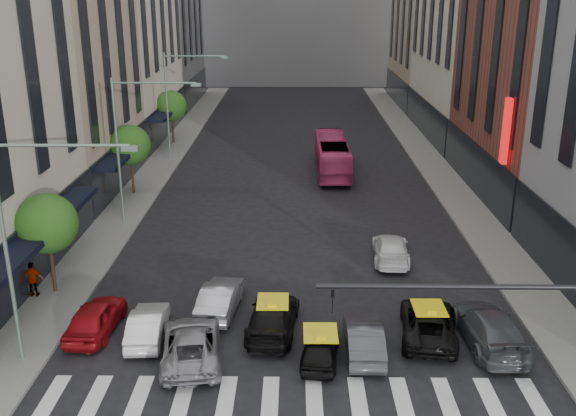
{
  "coord_description": "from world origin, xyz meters",
  "views": [
    {
      "loc": [
        -0.14,
        -18.18,
        14.12
      ],
      "look_at": [
        -0.46,
        11.38,
        4.0
      ],
      "focal_mm": 40.0,
      "sensor_mm": 36.0,
      "label": 1
    }
  ],
  "objects_px": {
    "car_white_front": "(148,325)",
    "car_red": "(96,317)",
    "streetlamp_mid": "(132,132)",
    "streetlamp_far": "(178,92)",
    "taxi_left": "(273,317)",
    "taxi_center": "(320,347)",
    "streetlamp_near": "(27,223)",
    "bus": "(332,155)",
    "pedestrian_far": "(33,279)"
  },
  "relations": [
    {
      "from": "taxi_left",
      "to": "pedestrian_far",
      "type": "relative_size",
      "value": 2.81
    },
    {
      "from": "car_red",
      "to": "taxi_left",
      "type": "xyz_separation_m",
      "value": [
        7.64,
        0.16,
        -0.01
      ]
    },
    {
      "from": "car_red",
      "to": "pedestrian_far",
      "type": "distance_m",
      "value": 5.01
    },
    {
      "from": "taxi_center",
      "to": "car_red",
      "type": "bearing_deg",
      "value": -6.01
    },
    {
      "from": "taxi_left",
      "to": "taxi_center",
      "type": "xyz_separation_m",
      "value": [
        1.96,
        -2.28,
        -0.1
      ]
    },
    {
      "from": "streetlamp_mid",
      "to": "streetlamp_far",
      "type": "relative_size",
      "value": 1.0
    },
    {
      "from": "streetlamp_near",
      "to": "taxi_left",
      "type": "relative_size",
      "value": 1.84
    },
    {
      "from": "bus",
      "to": "streetlamp_far",
      "type": "bearing_deg",
      "value": -17.56
    },
    {
      "from": "car_white_front",
      "to": "taxi_left",
      "type": "bearing_deg",
      "value": -176.52
    },
    {
      "from": "streetlamp_mid",
      "to": "pedestrian_far",
      "type": "bearing_deg",
      "value": -103.63
    },
    {
      "from": "car_red",
      "to": "car_white_front",
      "type": "height_order",
      "value": "car_red"
    },
    {
      "from": "taxi_left",
      "to": "taxi_center",
      "type": "height_order",
      "value": "taxi_left"
    },
    {
      "from": "streetlamp_mid",
      "to": "car_red",
      "type": "distance_m",
      "value": 14.69
    },
    {
      "from": "pedestrian_far",
      "to": "streetlamp_far",
      "type": "bearing_deg",
      "value": -96.44
    },
    {
      "from": "taxi_left",
      "to": "pedestrian_far",
      "type": "xyz_separation_m",
      "value": [
        -11.54,
        2.98,
        0.31
      ]
    },
    {
      "from": "taxi_left",
      "to": "taxi_center",
      "type": "bearing_deg",
      "value": 136.25
    },
    {
      "from": "car_white_front",
      "to": "pedestrian_far",
      "type": "xyz_separation_m",
      "value": [
        -6.26,
        3.62,
        0.37
      ]
    },
    {
      "from": "streetlamp_far",
      "to": "taxi_center",
      "type": "relative_size",
      "value": 2.52
    },
    {
      "from": "bus",
      "to": "car_white_front",
      "type": "bearing_deg",
      "value": 70.09
    },
    {
      "from": "car_red",
      "to": "bus",
      "type": "distance_m",
      "value": 28.22
    },
    {
      "from": "streetlamp_mid",
      "to": "bus",
      "type": "bearing_deg",
      "value": 43.01
    },
    {
      "from": "streetlamp_far",
      "to": "car_red",
      "type": "distance_m",
      "value": 30.16
    },
    {
      "from": "car_white_front",
      "to": "taxi_left",
      "type": "xyz_separation_m",
      "value": [
        5.29,
        0.65,
        0.06
      ]
    },
    {
      "from": "taxi_left",
      "to": "taxi_center",
      "type": "distance_m",
      "value": 3.01
    },
    {
      "from": "car_white_front",
      "to": "taxi_center",
      "type": "height_order",
      "value": "car_white_front"
    },
    {
      "from": "streetlamp_mid",
      "to": "streetlamp_far",
      "type": "height_order",
      "value": "same"
    },
    {
      "from": "streetlamp_mid",
      "to": "bus",
      "type": "xyz_separation_m",
      "value": [
        12.92,
        12.05,
        -4.48
      ]
    },
    {
      "from": "streetlamp_near",
      "to": "taxi_center",
      "type": "bearing_deg",
      "value": 1.03
    },
    {
      "from": "car_red",
      "to": "taxi_center",
      "type": "relative_size",
      "value": 1.19
    },
    {
      "from": "streetlamp_mid",
      "to": "pedestrian_far",
      "type": "distance_m",
      "value": 11.9
    },
    {
      "from": "car_white_front",
      "to": "taxi_center",
      "type": "bearing_deg",
      "value": 163.79
    },
    {
      "from": "streetlamp_near",
      "to": "car_white_front",
      "type": "bearing_deg",
      "value": 26.36
    },
    {
      "from": "car_white_front",
      "to": "pedestrian_far",
      "type": "height_order",
      "value": "pedestrian_far"
    },
    {
      "from": "streetlamp_far",
      "to": "pedestrian_far",
      "type": "relative_size",
      "value": 5.17
    },
    {
      "from": "streetlamp_near",
      "to": "streetlamp_mid",
      "type": "bearing_deg",
      "value": 90.0
    },
    {
      "from": "car_red",
      "to": "bus",
      "type": "bearing_deg",
      "value": -110.38
    },
    {
      "from": "streetlamp_mid",
      "to": "streetlamp_far",
      "type": "xyz_separation_m",
      "value": [
        0.0,
        16.0,
        0.0
      ]
    },
    {
      "from": "streetlamp_near",
      "to": "car_white_front",
      "type": "height_order",
      "value": "streetlamp_near"
    },
    {
      "from": "streetlamp_mid",
      "to": "streetlamp_far",
      "type": "distance_m",
      "value": 16.0
    },
    {
      "from": "car_red",
      "to": "bus",
      "type": "height_order",
      "value": "bus"
    },
    {
      "from": "streetlamp_mid",
      "to": "car_white_front",
      "type": "relative_size",
      "value": 2.27
    },
    {
      "from": "taxi_left",
      "to": "bus",
      "type": "distance_m",
      "value": 25.88
    },
    {
      "from": "streetlamp_near",
      "to": "taxi_center",
      "type": "distance_m",
      "value": 12.16
    },
    {
      "from": "taxi_center",
      "to": "bus",
      "type": "relative_size",
      "value": 0.35
    },
    {
      "from": "streetlamp_near",
      "to": "bus",
      "type": "height_order",
      "value": "streetlamp_near"
    },
    {
      "from": "streetlamp_near",
      "to": "car_red",
      "type": "relative_size",
      "value": 2.12
    },
    {
      "from": "streetlamp_mid",
      "to": "taxi_center",
      "type": "relative_size",
      "value": 2.52
    },
    {
      "from": "car_white_front",
      "to": "car_red",
      "type": "bearing_deg",
      "value": -15.16
    },
    {
      "from": "taxi_left",
      "to": "bus",
      "type": "xyz_separation_m",
      "value": [
        3.93,
        25.57,
        0.72
      ]
    },
    {
      "from": "streetlamp_near",
      "to": "taxi_center",
      "type": "relative_size",
      "value": 2.52
    }
  ]
}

